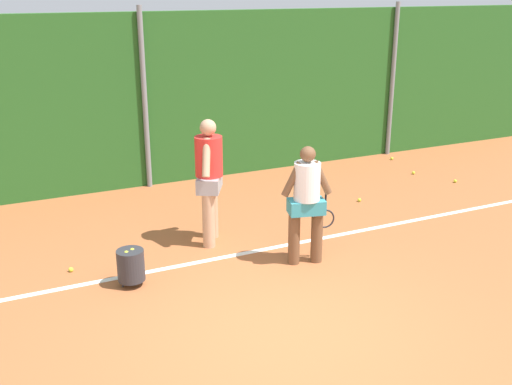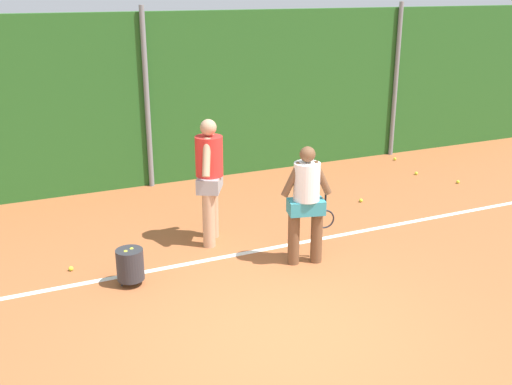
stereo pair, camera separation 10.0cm
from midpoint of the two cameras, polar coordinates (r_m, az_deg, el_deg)
name	(u,v)px [view 2 (the right image)]	position (r m, az deg, el deg)	size (l,w,h in m)	color
ground_plane	(229,270)	(8.49, -2.23, -7.33)	(30.60, 30.60, 0.00)	#A85B33
hedge_fence_backdrop	(145,101)	(11.88, -10.23, 8.49)	(19.89, 0.25, 3.31)	#286023
fence_post_center	(147,100)	(11.71, -10.03, 8.64)	(0.10, 0.10, 3.43)	gray
fence_post_right	(396,81)	(14.23, 13.28, 10.23)	(0.10, 0.10, 3.43)	gray
court_baseline_paint	(218,258)	(8.84, -3.26, -6.20)	(14.54, 0.10, 0.01)	white
player_foreground_near	(306,199)	(8.37, 5.14, -0.64)	(0.79, 0.41, 1.71)	brown
player_midcourt	(210,175)	(9.04, -4.10, 1.70)	(0.56, 0.72, 1.92)	tan
ball_hopper	(130,264)	(8.13, -11.47, -6.68)	(0.36, 0.36, 0.51)	#2D2D33
tennis_ball_0	(71,269)	(8.81, -16.78, -6.90)	(0.07, 0.07, 0.07)	#CCDB33
tennis_ball_1	(361,200)	(11.21, 10.15, -0.74)	(0.07, 0.07, 0.07)	#CCDB33
tennis_ball_2	(395,159)	(14.07, 13.19, 3.11)	(0.07, 0.07, 0.07)	#CCDB33
tennis_ball_3	(301,187)	(11.81, 4.48, 0.53)	(0.07, 0.07, 0.07)	#CCDB33
tennis_ball_4	(458,182)	(12.76, 18.76, 0.96)	(0.07, 0.07, 0.07)	#CCDB33
tennis_ball_5	(416,173)	(13.09, 15.12, 1.76)	(0.07, 0.07, 0.07)	#CCDB33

